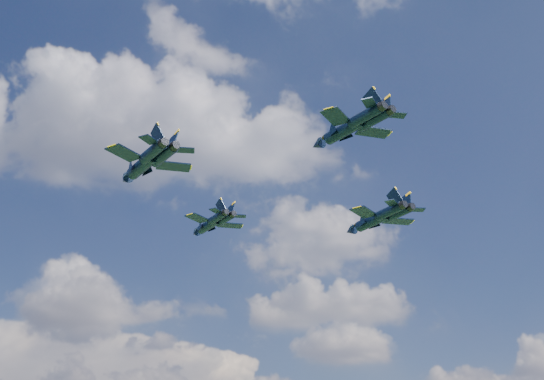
{
  "coord_description": "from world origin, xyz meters",
  "views": [
    {
      "loc": [
        -3.72,
        -89.05,
        22.16
      ],
      "look_at": [
        2.43,
        6.49,
        63.8
      ],
      "focal_mm": 45.0,
      "sensor_mm": 36.0,
      "label": 1
    }
  ],
  "objects_px": {
    "jet_right": "(371,221)",
    "jet_left": "(141,166)",
    "jet_lead": "(208,225)",
    "jet_slot": "(342,131)"
  },
  "relations": [
    {
      "from": "jet_right",
      "to": "jet_slot",
      "type": "bearing_deg",
      "value": -137.48
    },
    {
      "from": "jet_lead",
      "to": "jet_slot",
      "type": "relative_size",
      "value": 0.98
    },
    {
      "from": "jet_lead",
      "to": "jet_left",
      "type": "height_order",
      "value": "jet_lead"
    },
    {
      "from": "jet_lead",
      "to": "jet_right",
      "type": "relative_size",
      "value": 0.85
    },
    {
      "from": "jet_left",
      "to": "jet_slot",
      "type": "height_order",
      "value": "jet_slot"
    },
    {
      "from": "jet_left",
      "to": "jet_right",
      "type": "bearing_deg",
      "value": -2.71
    },
    {
      "from": "jet_right",
      "to": "jet_left",
      "type": "bearing_deg",
      "value": 179.11
    },
    {
      "from": "jet_right",
      "to": "jet_slot",
      "type": "distance_m",
      "value": 30.82
    },
    {
      "from": "jet_left",
      "to": "jet_right",
      "type": "relative_size",
      "value": 0.97
    },
    {
      "from": "jet_right",
      "to": "jet_slot",
      "type": "xyz_separation_m",
      "value": [
        -9.6,
        -29.25,
        1.49
      ]
    }
  ]
}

